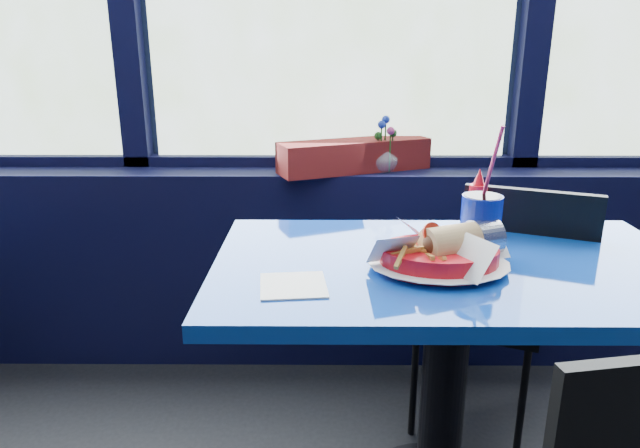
{
  "coord_description": "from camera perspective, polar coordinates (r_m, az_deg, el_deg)",
  "views": [
    {
      "loc": [
        -0.02,
        0.66,
        1.27
      ],
      "look_at": [
        -0.03,
        1.98,
        0.85
      ],
      "focal_mm": 32.0,
      "sensor_mm": 36.0,
      "label": 1
    }
  ],
  "objects": [
    {
      "name": "ketchup_bottle",
      "position": [
        1.68,
        15.43,
        1.8
      ],
      "size": [
        0.05,
        0.05,
        0.19
      ],
      "color": "red",
      "rests_on": "near_table"
    },
    {
      "name": "window_sill",
      "position": [
        2.38,
        0.98,
        -3.99
      ],
      "size": [
        5.0,
        0.26,
        0.8
      ],
      "primitive_type": "cube",
      "color": "black",
      "rests_on": "ground"
    },
    {
      "name": "food_basket",
      "position": [
        1.4,
        12.07,
        -2.86
      ],
      "size": [
        0.31,
        0.3,
        0.11
      ],
      "rotation": [
        0.0,
        0.0,
        -0.04
      ],
      "color": "red",
      "rests_on": "near_table"
    },
    {
      "name": "flower_vase",
      "position": [
        2.22,
        6.52,
        6.88
      ],
      "size": [
        0.13,
        0.13,
        0.21
      ],
      "rotation": [
        0.0,
        0.0,
        -0.32
      ],
      "color": "silver",
      "rests_on": "window_sill"
    },
    {
      "name": "napkin",
      "position": [
        1.29,
        -2.69,
        -6.15
      ],
      "size": [
        0.16,
        0.16,
        0.0
      ],
      "primitive_type": "cube",
      "rotation": [
        0.0,
        0.0,
        0.11
      ],
      "color": "white",
      "rests_on": "near_table"
    },
    {
      "name": "chair_near_back",
      "position": [
        1.92,
        17.19,
        -6.85
      ],
      "size": [
        0.52,
        0.52,
        0.88
      ],
      "rotation": [
        0.0,
        0.0,
        2.75
      ],
      "color": "black",
      "rests_on": "ground"
    },
    {
      "name": "planter_box",
      "position": [
        2.23,
        3.46,
        6.84
      ],
      "size": [
        0.61,
        0.37,
        0.12
      ],
      "primitive_type": "cube",
      "rotation": [
        0.0,
        0.0,
        0.39
      ],
      "color": "maroon",
      "rests_on": "window_sill"
    },
    {
      "name": "soda_cup",
      "position": [
        1.5,
        15.75,
        -0.09
      ],
      "size": [
        0.1,
        0.1,
        0.34
      ],
      "rotation": [
        0.0,
        0.0,
        -0.28
      ],
      "color": "#0D1F98",
      "rests_on": "near_table"
    },
    {
      "name": "near_table",
      "position": [
        1.55,
        12.67,
        -9.93
      ],
      "size": [
        1.2,
        0.7,
        0.75
      ],
      "color": "black",
      "rests_on": "ground"
    }
  ]
}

